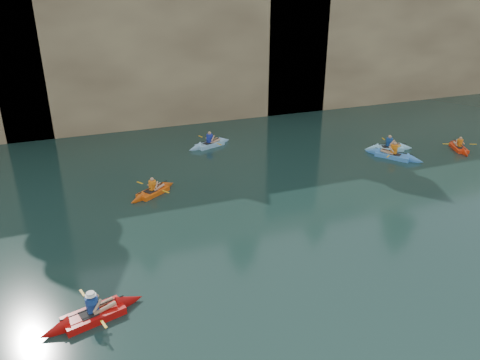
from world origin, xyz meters
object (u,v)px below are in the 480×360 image
object	(u,v)px
kayaker_ltblue_near	(389,148)
kayaker_red_far	(459,148)
main_kayaker	(94,315)
kayaker_orange	(153,192)

from	to	relation	value
kayaker_ltblue_near	kayaker_red_far	xyz separation A→B (m)	(4.32, -1.52, -0.02)
main_kayaker	kayaker_red_far	bearing A→B (deg)	4.21
main_kayaker	kayaker_ltblue_near	world-z (taller)	main_kayaker
main_kayaker	kayaker_orange	xyz separation A→B (m)	(3.64, 8.80, -0.03)
kayaker_orange	kayaker_ltblue_near	xyz separation A→B (m)	(15.46, 1.26, 0.01)
main_kayaker	kayaker_ltblue_near	distance (m)	21.59
main_kayaker	kayaker_red_far	xyz separation A→B (m)	(23.42, 8.55, -0.04)
main_kayaker	kayaker_ltblue_near	size ratio (longest dim) A/B	1.09
kayaker_ltblue_near	kayaker_red_far	bearing A→B (deg)	-3.11
kayaker_red_far	main_kayaker	bearing A→B (deg)	132.58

